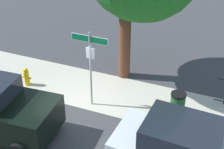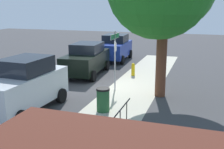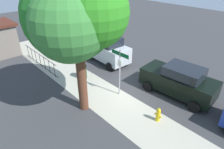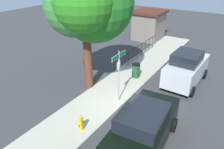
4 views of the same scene
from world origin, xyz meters
name	(u,v)px [view 2 (image 2 of 4)]	position (x,y,z in m)	size (l,w,h in m)	color
ground_plane	(110,86)	(0.00, 0.00, 0.00)	(60.00, 60.00, 0.00)	#38383A
sidewalk_strip	(123,100)	(2.00, 1.30, 0.00)	(24.00, 2.60, 0.00)	#AFAA98
street_sign	(115,49)	(0.40, 0.40, 2.09)	(1.36, 0.07, 2.97)	#9EA0A5
car_blue	(115,48)	(-7.00, -1.98, 0.99)	(4.08, 2.26, 1.99)	navy
car_black	(86,59)	(-2.02, -2.23, 0.97)	(4.54, 2.32, 1.94)	black
car_silver	(24,85)	(4.44, -2.15, 1.07)	(4.17, 2.11, 2.17)	silver
iron_fence	(103,148)	(7.33, 2.30, 0.57)	(5.38, 0.04, 1.07)	black
fire_hydrant	(133,69)	(-2.63, 0.60, 0.38)	(0.42, 0.22, 0.78)	yellow
trash_bin	(103,100)	(3.53, 0.90, 0.49)	(0.55, 0.55, 0.98)	#1E4C28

